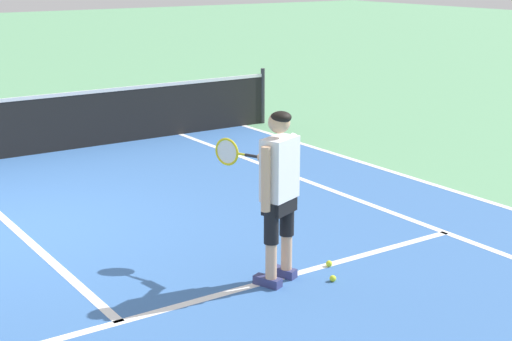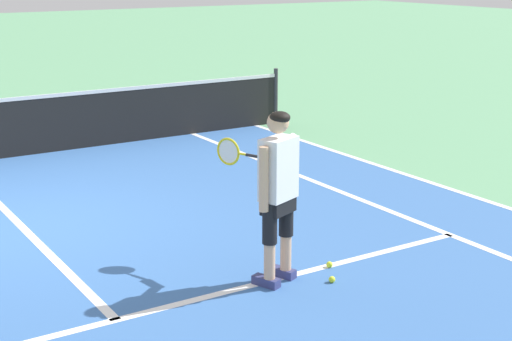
# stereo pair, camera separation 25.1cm
# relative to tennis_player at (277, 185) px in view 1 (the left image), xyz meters

# --- Properties ---
(ground_plane) EXTENTS (80.00, 80.00, 0.00)m
(ground_plane) POSITION_rel_tennis_player_xyz_m (-1.67, 3.02, -0.99)
(ground_plane) COLOR #609E70
(court_inner_surface) EXTENTS (10.98, 9.76, 0.00)m
(court_inner_surface) POSITION_rel_tennis_player_xyz_m (-1.67, 1.75, -0.99)
(court_inner_surface) COLOR #3866A8
(court_inner_surface) RESTS_ON ground
(line_service) EXTENTS (8.23, 0.10, 0.01)m
(line_service) POSITION_rel_tennis_player_xyz_m (-1.67, 0.03, -0.99)
(line_service) COLOR white
(line_service) RESTS_ON ground
(line_centre_service) EXTENTS (0.10, 6.40, 0.01)m
(line_centre_service) POSITION_rel_tennis_player_xyz_m (-1.67, 3.23, -0.99)
(line_centre_service) COLOR white
(line_centre_service) RESTS_ON ground
(line_singles_right) EXTENTS (0.10, 9.36, 0.01)m
(line_singles_right) POSITION_rel_tennis_player_xyz_m (2.44, 1.75, -0.99)
(line_singles_right) COLOR white
(line_singles_right) RESTS_ON ground
(line_doubles_right) EXTENTS (0.10, 9.36, 0.01)m
(line_doubles_right) POSITION_rel_tennis_player_xyz_m (3.82, 1.75, -0.99)
(line_doubles_right) COLOR white
(line_doubles_right) RESTS_ON ground
(tennis_player) EXTENTS (0.57, 1.23, 1.71)m
(tennis_player) POSITION_rel_tennis_player_xyz_m (0.00, 0.00, 0.00)
(tennis_player) COLOR navy
(tennis_player) RESTS_ON ground
(tennis_ball_near_feet) EXTENTS (0.07, 0.07, 0.07)m
(tennis_ball_near_feet) POSITION_rel_tennis_player_xyz_m (0.67, -0.00, -0.96)
(tennis_ball_near_feet) COLOR #CCE02D
(tennis_ball_near_feet) RESTS_ON ground
(tennis_ball_by_baseline) EXTENTS (0.07, 0.07, 0.07)m
(tennis_ball_by_baseline) POSITION_rel_tennis_player_xyz_m (0.45, -0.32, -0.96)
(tennis_ball_by_baseline) COLOR #CCE02D
(tennis_ball_by_baseline) RESTS_ON ground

